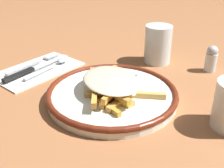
{
  "coord_description": "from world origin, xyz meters",
  "views": [
    {
      "loc": [
        0.31,
        -0.44,
        0.32
      ],
      "look_at": [
        0.0,
        0.0,
        0.04
      ],
      "focal_mm": 45.78,
      "sensor_mm": 36.0,
      "label": 1
    }
  ],
  "objects": [
    {
      "name": "water_glass",
      "position": [
        -0.02,
        0.25,
        0.05
      ],
      "size": [
        0.07,
        0.07,
        0.1
      ],
      "primitive_type": "cylinder",
      "color": "silver",
      "rests_on": "ground_plane"
    },
    {
      "name": "plate",
      "position": [
        0.0,
        0.0,
        0.01
      ],
      "size": [
        0.29,
        0.29,
        0.03
      ],
      "color": "white",
      "rests_on": "ground_plane"
    },
    {
      "name": "napkin",
      "position": [
        -0.25,
        0.01,
        0.0
      ],
      "size": [
        0.15,
        0.23,
        0.01
      ],
      "primitive_type": "cube",
      "rotation": [
        0.0,
        0.0,
        -0.08
      ],
      "color": "white",
      "rests_on": "ground_plane"
    },
    {
      "name": "ground_plane",
      "position": [
        0.0,
        0.0,
        0.0
      ],
      "size": [
        2.6,
        2.6,
        0.0
      ],
      "primitive_type": "plane",
      "color": "#9B603A"
    },
    {
      "name": "fork",
      "position": [
        -0.28,
        0.02,
        0.01
      ],
      "size": [
        0.02,
        0.18,
        0.01
      ],
      "color": "silver",
      "rests_on": "napkin"
    },
    {
      "name": "spoon",
      "position": [
        -0.22,
        0.04,
        0.01
      ],
      "size": [
        0.02,
        0.15,
        0.01
      ],
      "color": "silver",
      "rests_on": "napkin"
    },
    {
      "name": "salt_shaker",
      "position": [
        0.12,
        0.27,
        0.04
      ],
      "size": [
        0.03,
        0.03,
        0.07
      ],
      "color": "silver",
      "rests_on": "ground_plane"
    },
    {
      "name": "knife",
      "position": [
        -0.25,
        -0.01,
        0.01
      ],
      "size": [
        0.02,
        0.21,
        0.01
      ],
      "color": "black",
      "rests_on": "napkin"
    },
    {
      "name": "fries_heap",
      "position": [
        0.01,
        -0.01,
        0.04
      ],
      "size": [
        0.2,
        0.18,
        0.04
      ],
      "color": "#E5A255",
      "rests_on": "plate"
    }
  ]
}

